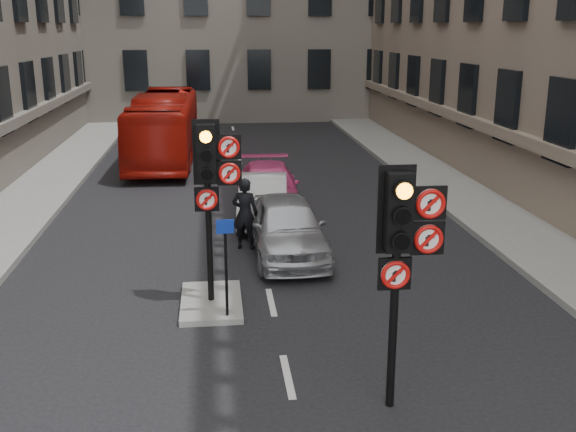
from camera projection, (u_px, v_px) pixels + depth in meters
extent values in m
cube|color=gray|center=(3.00, 216.00, 19.48)|extent=(3.00, 50.00, 0.16)
cube|color=gray|center=(481.00, 202.00, 21.01)|extent=(3.00, 50.00, 0.16)
cube|color=gray|center=(211.00, 302.00, 13.43)|extent=(1.20, 2.00, 0.12)
cylinder|color=black|center=(393.00, 330.00, 9.57)|extent=(0.12, 0.12, 2.40)
cube|color=black|center=(398.00, 212.00, 9.10)|extent=(0.36, 0.28, 1.10)
cube|color=black|center=(396.00, 210.00, 9.22)|extent=(0.52, 0.03, 1.25)
cylinder|color=orange|center=(405.00, 191.00, 8.77)|extent=(0.22, 0.01, 0.22)
cylinder|color=black|center=(403.00, 217.00, 8.86)|extent=(0.22, 0.01, 0.22)
cylinder|color=black|center=(402.00, 242.00, 8.96)|extent=(0.22, 0.01, 0.22)
cube|color=black|center=(430.00, 203.00, 9.09)|extent=(0.47, 0.05, 0.47)
cylinder|color=white|center=(430.00, 204.00, 9.05)|extent=(0.41, 0.02, 0.41)
torus|color=#BF0C0A|center=(431.00, 204.00, 9.04)|extent=(0.41, 0.06, 0.41)
cube|color=#BF0C0A|center=(431.00, 204.00, 9.03)|extent=(0.25, 0.01, 0.25)
cube|color=black|center=(427.00, 238.00, 9.23)|extent=(0.47, 0.05, 0.47)
cylinder|color=white|center=(428.00, 239.00, 9.19)|extent=(0.41, 0.02, 0.41)
torus|color=#BF0C0A|center=(429.00, 239.00, 9.17)|extent=(0.41, 0.06, 0.41)
cube|color=#BF0C0A|center=(429.00, 240.00, 9.17)|extent=(0.25, 0.01, 0.25)
cube|color=black|center=(395.00, 274.00, 9.32)|extent=(0.47, 0.05, 0.47)
cylinder|color=white|center=(395.00, 275.00, 9.28)|extent=(0.41, 0.02, 0.41)
torus|color=#BF0C0A|center=(396.00, 275.00, 9.26)|extent=(0.41, 0.06, 0.41)
cube|color=#BF0C0A|center=(396.00, 275.00, 9.26)|extent=(0.25, 0.01, 0.25)
cylinder|color=black|center=(209.00, 242.00, 13.09)|extent=(0.12, 0.12, 2.40)
cube|color=black|center=(206.00, 153.00, 12.61)|extent=(0.36, 0.28, 1.10)
cube|color=black|center=(206.00, 152.00, 12.74)|extent=(0.52, 0.03, 1.25)
cylinder|color=orange|center=(206.00, 137.00, 12.28)|extent=(0.22, 0.02, 0.22)
cylinder|color=black|center=(206.00, 156.00, 12.38)|extent=(0.22, 0.02, 0.22)
cylinder|color=black|center=(207.00, 174.00, 12.47)|extent=(0.22, 0.02, 0.22)
cube|color=black|center=(229.00, 147.00, 12.61)|extent=(0.47, 0.05, 0.47)
cylinder|color=white|center=(229.00, 147.00, 12.57)|extent=(0.41, 0.02, 0.41)
torus|color=#BF0C0A|center=(229.00, 147.00, 12.55)|extent=(0.41, 0.06, 0.41)
cube|color=#BF0C0A|center=(229.00, 147.00, 12.55)|extent=(0.25, 0.02, 0.25)
cube|color=black|center=(229.00, 173.00, 12.74)|extent=(0.47, 0.05, 0.47)
cylinder|color=white|center=(229.00, 173.00, 12.70)|extent=(0.41, 0.02, 0.41)
torus|color=#BF0C0A|center=(229.00, 174.00, 12.69)|extent=(0.41, 0.06, 0.41)
cube|color=#BF0C0A|center=(229.00, 174.00, 12.68)|extent=(0.25, 0.02, 0.25)
cube|color=black|center=(207.00, 199.00, 12.83)|extent=(0.47, 0.05, 0.47)
cylinder|color=white|center=(207.00, 200.00, 12.79)|extent=(0.41, 0.02, 0.41)
torus|color=#BF0C0A|center=(207.00, 200.00, 12.78)|extent=(0.41, 0.06, 0.41)
cube|color=#BF0C0A|center=(207.00, 200.00, 12.77)|extent=(0.25, 0.02, 0.25)
imported|color=#AAACB2|center=(287.00, 226.00, 16.18)|extent=(1.85, 4.31, 1.45)
imported|color=silver|center=(263.00, 199.00, 19.15)|extent=(1.69, 3.95, 1.27)
imported|color=#DC4084|center=(268.00, 187.00, 20.44)|extent=(1.99, 4.58, 1.31)
imported|color=#9B130B|center=(164.00, 127.00, 27.55)|extent=(2.48, 9.90, 2.75)
imported|color=black|center=(279.00, 236.00, 16.40)|extent=(0.53, 1.50, 0.88)
imported|color=black|center=(245.00, 214.00, 16.61)|extent=(0.76, 0.62, 1.81)
cylinder|color=black|center=(226.00, 269.00, 12.43)|extent=(0.06, 0.06, 1.85)
cube|color=navy|center=(225.00, 227.00, 12.16)|extent=(0.33, 0.06, 0.26)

